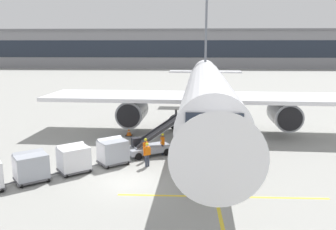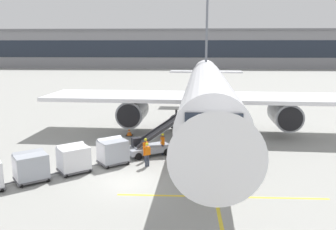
# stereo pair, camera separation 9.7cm
# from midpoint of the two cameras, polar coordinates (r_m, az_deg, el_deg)

# --- Properties ---
(ground_plane) EXTENTS (600.00, 600.00, 0.00)m
(ground_plane) POSITION_cam_midpoint_polar(r_m,az_deg,el_deg) (22.13, -6.43, -11.08)
(ground_plane) COLOR gray
(parked_airplane) EXTENTS (31.55, 41.99, 14.32)m
(parked_airplane) POSITION_cam_midpoint_polar(r_m,az_deg,el_deg) (33.43, 6.43, 3.78)
(parked_airplane) COLOR white
(parked_airplane) RESTS_ON ground
(belt_loader) EXTENTS (5.11, 3.65, 3.31)m
(belt_loader) POSITION_cam_midpoint_polar(r_m,az_deg,el_deg) (27.12, -2.86, -4.70)
(belt_loader) COLOR #A3A8B2
(belt_loader) RESTS_ON ground
(baggage_cart_lead) EXTENTS (2.64, 2.49, 1.91)m
(baggage_cart_lead) POSITION_cam_midpoint_polar(r_m,az_deg,el_deg) (25.25, -9.24, -5.86)
(baggage_cart_lead) COLOR #515156
(baggage_cart_lead) RESTS_ON ground
(baggage_cart_second) EXTENTS (2.64, 2.49, 1.91)m
(baggage_cart_second) POSITION_cam_midpoint_polar(r_m,az_deg,el_deg) (24.23, -15.47, -6.89)
(baggage_cart_second) COLOR #515156
(baggage_cart_second) RESTS_ON ground
(baggage_cart_third) EXTENTS (2.64, 2.49, 1.91)m
(baggage_cart_third) POSITION_cam_midpoint_polar(r_m,az_deg,el_deg) (23.51, -21.84, -7.88)
(baggage_cart_third) COLOR #515156
(baggage_cart_third) RESTS_ON ground
(ground_crew_by_loader) EXTENTS (0.39, 0.51, 1.74)m
(ground_crew_by_loader) POSITION_cam_midpoint_polar(r_m,az_deg,el_deg) (25.66, -3.81, -5.45)
(ground_crew_by_loader) COLOR #333847
(ground_crew_by_loader) RESTS_ON ground
(ground_crew_by_carts) EXTENTS (0.36, 0.54, 1.74)m
(ground_crew_by_carts) POSITION_cam_midpoint_polar(r_m,az_deg,el_deg) (27.02, -1.02, -4.55)
(ground_crew_by_carts) COLOR #333847
(ground_crew_by_carts) RESTS_ON ground
(ground_crew_marshaller) EXTENTS (0.50, 0.41, 1.74)m
(ground_crew_marshaller) POSITION_cam_midpoint_polar(r_m,az_deg,el_deg) (24.49, -3.59, -6.28)
(ground_crew_marshaller) COLOR #333847
(ground_crew_marshaller) RESTS_ON ground
(safety_cone_engine_keepout) EXTENTS (0.58, 0.58, 0.66)m
(safety_cone_engine_keepout) POSITION_cam_midpoint_polar(r_m,az_deg,el_deg) (29.46, -7.93, -4.66)
(safety_cone_engine_keepout) COLOR black
(safety_cone_engine_keepout) RESTS_ON ground
(safety_cone_wingtip) EXTENTS (0.63, 0.63, 0.71)m
(safety_cone_wingtip) POSITION_cam_midpoint_polar(r_m,az_deg,el_deg) (32.96, -6.56, -2.83)
(safety_cone_wingtip) COLOR black
(safety_cone_wingtip) RESTS_ON ground
(safety_cone_nose_mark) EXTENTS (0.56, 0.56, 0.63)m
(safety_cone_nose_mark) POSITION_cam_midpoint_polar(r_m,az_deg,el_deg) (29.30, -4.36, -4.70)
(safety_cone_nose_mark) COLOR black
(safety_cone_nose_mark) RESTS_ON ground
(apron_guidance_line_lead_in) EXTENTS (0.20, 110.00, 0.01)m
(apron_guidance_line_lead_in) POSITION_cam_midpoint_polar(r_m,az_deg,el_deg) (33.49, 5.69, -3.18)
(apron_guidance_line_lead_in) COLOR yellow
(apron_guidance_line_lead_in) RESTS_ON ground
(apron_guidance_line_stop_bar) EXTENTS (12.00, 0.20, 0.01)m
(apron_guidance_line_stop_bar) POSITION_cam_midpoint_polar(r_m,az_deg,el_deg) (20.38, 8.83, -13.19)
(apron_guidance_line_stop_bar) COLOR yellow
(apron_guidance_line_stop_bar) RESTS_ON ground
(terminal_building) EXTENTS (148.29, 16.23, 14.07)m
(terminal_building) POSITION_cam_midpoint_polar(r_m,az_deg,el_deg) (132.80, 1.72, 10.89)
(terminal_building) COLOR gray
(terminal_building) RESTS_ON ground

